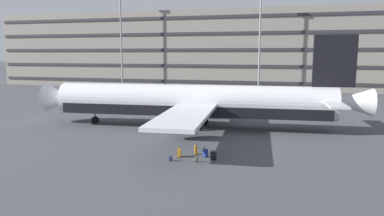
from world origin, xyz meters
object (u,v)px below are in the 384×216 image
at_px(backpack_teal, 196,159).
at_px(suitcase_large, 179,153).
at_px(suitcase_navy, 205,153).
at_px(suitcase_laid_flat, 213,155).
at_px(backpack_orange, 214,154).
at_px(backpack_black, 171,158).
at_px(suitcase_scuffed, 196,150).
at_px(airliner, 195,102).

bearing_deg(backpack_teal, suitcase_large, 148.89).
xyz_separation_m(suitcase_navy, suitcase_laid_flat, (0.84, -0.71, 0.03)).
bearing_deg(suitcase_navy, backpack_teal, -103.14).
bearing_deg(suitcase_large, backpack_orange, 17.14).
bearing_deg(suitcase_navy, backpack_orange, 21.22).
height_order(backpack_black, backpack_teal, backpack_teal).
xyz_separation_m(suitcase_navy, suitcase_scuffed, (-0.97, 0.50, 0.06)).
height_order(suitcase_scuffed, backpack_orange, suitcase_scuffed).
height_order(suitcase_large, backpack_orange, suitcase_large).
distance_m(airliner, suitcase_large, 12.72).
xyz_separation_m(airliner, suitcase_laid_flat, (4.70, -12.42, -2.66)).
relative_size(backpack_black, backpack_teal, 0.95).
height_order(airliner, backpack_teal, airliner).
bearing_deg(backpack_orange, suitcase_large, -162.86).
relative_size(airliner, backpack_black, 75.29).
relative_size(suitcase_scuffed, backpack_orange, 2.13).
bearing_deg(backpack_orange, backpack_black, -145.65).
height_order(suitcase_laid_flat, backpack_orange, suitcase_laid_flat).
distance_m(suitcase_scuffed, suitcase_laid_flat, 2.17).
relative_size(suitcase_navy, suitcase_large, 1.10).
xyz_separation_m(suitcase_navy, backpack_orange, (0.68, 0.27, -0.16)).
xyz_separation_m(suitcase_scuffed, backpack_orange, (1.65, -0.23, -0.22)).
height_order(suitcase_navy, backpack_orange, suitcase_navy).
distance_m(airliner, backpack_black, 13.98).
bearing_deg(backpack_orange, suitcase_laid_flat, -80.95).
distance_m(suitcase_scuffed, backpack_orange, 1.68).
bearing_deg(airliner, backpack_black, -84.29).
bearing_deg(suitcase_scuffed, suitcase_laid_flat, -33.76).
bearing_deg(suitcase_laid_flat, backpack_teal, -141.75).
height_order(backpack_orange, backpack_black, backpack_black).
relative_size(suitcase_navy, backpack_teal, 1.64).
relative_size(suitcase_scuffed, suitcase_laid_flat, 1.18).
height_order(airliner, backpack_black, airliner).
height_order(suitcase_scuffed, suitcase_large, suitcase_scuffed).
bearing_deg(backpack_orange, backpack_teal, -118.97).
distance_m(suitcase_large, backpack_black, 1.36).
bearing_deg(backpack_teal, backpack_black, -173.62).
distance_m(backpack_orange, backpack_black, 3.86).
height_order(suitcase_navy, suitcase_scuffed, suitcase_scuffed).
relative_size(suitcase_laid_flat, suitcase_large, 1.04).
distance_m(backpack_orange, backpack_teal, 2.22).
bearing_deg(suitcase_large, suitcase_laid_flat, -1.84).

